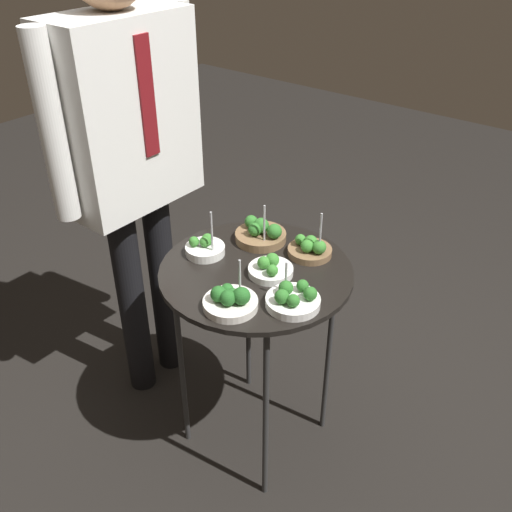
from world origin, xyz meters
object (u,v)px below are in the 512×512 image
object	(u,v)px
bowl_broccoli_far_rim	(261,233)
bowl_broccoli_mid_left	(293,299)
bowl_broccoli_front_center	(270,269)
waiter_figure	(128,137)
serving_cart	(256,286)
bowl_broccoli_near_rim	(230,300)
bowl_broccoli_front_right	(205,248)
bowl_broccoli_front_left	(310,248)

from	to	relation	value
bowl_broccoli_far_rim	bowl_broccoli_mid_left	xyz separation A→B (m)	(-0.23, -0.30, -0.00)
bowl_broccoli_front_center	waiter_figure	distance (m)	0.67
bowl_broccoli_mid_left	serving_cart	bearing A→B (deg)	68.01
bowl_broccoli_mid_left	waiter_figure	distance (m)	0.81
serving_cart	bowl_broccoli_near_rim	bearing A→B (deg)	-162.00
bowl_broccoli_far_rim	bowl_broccoli_mid_left	bearing A→B (deg)	-127.78
bowl_broccoli_front_right	bowl_broccoli_mid_left	xyz separation A→B (m)	(-0.05, -0.39, 0.00)
bowl_broccoli_front_center	bowl_broccoli_near_rim	size ratio (longest dim) A/B	0.89
bowl_broccoli_front_right	bowl_broccoli_mid_left	distance (m)	0.40
serving_cart	bowl_broccoli_front_right	distance (m)	0.21
waiter_figure	bowl_broccoli_front_center	bearing A→B (deg)	-88.81
bowl_broccoli_front_right	waiter_figure	world-z (taller)	waiter_figure
serving_cart	bowl_broccoli_far_rim	xyz separation A→B (m)	(0.15, 0.10, 0.09)
serving_cart	bowl_broccoli_front_left	distance (m)	0.22
bowl_broccoli_near_rim	bowl_broccoli_far_rim	bearing A→B (deg)	24.72
bowl_broccoli_front_right	bowl_broccoli_front_left	bearing A→B (deg)	-53.19
waiter_figure	bowl_broccoli_mid_left	bearing A→B (deg)	-95.64
bowl_broccoli_front_center	bowl_broccoli_near_rim	xyz separation A→B (m)	(-0.21, -0.01, 0.01)
bowl_broccoli_far_rim	bowl_broccoli_front_left	world-z (taller)	bowl_broccoli_front_left
waiter_figure	bowl_broccoli_front_left	bearing A→B (deg)	-73.88
bowl_broccoli_front_center	bowl_broccoli_front_right	size ratio (longest dim) A/B	0.84
bowl_broccoli_near_rim	waiter_figure	xyz separation A→B (m)	(0.20, 0.61, 0.29)
bowl_broccoli_front_center	bowl_broccoli_front_right	distance (m)	0.25
bowl_broccoli_front_left	waiter_figure	distance (m)	0.72
waiter_figure	bowl_broccoli_front_right	bearing A→B (deg)	-94.06
serving_cart	bowl_broccoli_front_left	size ratio (longest dim) A/B	4.51
bowl_broccoli_front_left	waiter_figure	size ratio (longest dim) A/B	0.10
serving_cart	bowl_broccoli_far_rim	size ratio (longest dim) A/B	4.36
bowl_broccoli_front_left	bowl_broccoli_mid_left	size ratio (longest dim) A/B	1.06
bowl_broccoli_front_left	bowl_broccoli_front_right	world-z (taller)	same
bowl_broccoli_near_rim	bowl_broccoli_front_right	size ratio (longest dim) A/B	0.94
serving_cart	waiter_figure	size ratio (longest dim) A/B	0.45
bowl_broccoli_near_rim	bowl_broccoli_mid_left	world-z (taller)	bowl_broccoli_near_rim
bowl_broccoli_near_rim	waiter_figure	world-z (taller)	waiter_figure
serving_cart	bowl_broccoli_front_left	world-z (taller)	bowl_broccoli_front_left
bowl_broccoli_far_rim	bowl_broccoli_near_rim	size ratio (longest dim) A/B	1.09
bowl_broccoli_far_rim	serving_cart	bearing A→B (deg)	-147.21
bowl_broccoli_mid_left	bowl_broccoli_near_rim	bearing A→B (deg)	131.80
bowl_broccoli_front_left	bowl_broccoli_front_right	bearing A→B (deg)	126.81
bowl_broccoli_front_center	bowl_broccoli_front_left	distance (m)	0.18
bowl_broccoli_front_left	bowl_broccoli_mid_left	distance (m)	0.28
bowl_broccoli_far_rim	bowl_broccoli_front_right	xyz separation A→B (m)	(-0.18, 0.09, -0.01)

